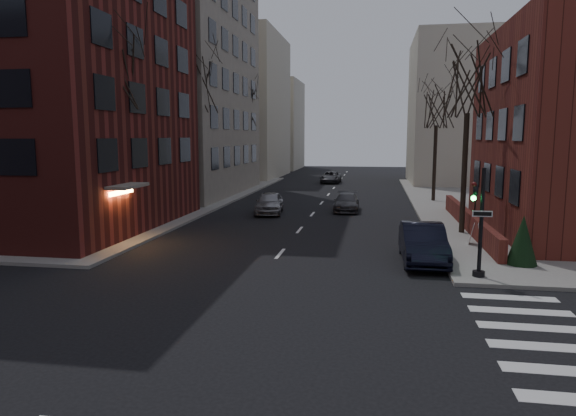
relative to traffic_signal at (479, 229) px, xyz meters
The scene contains 21 objects.
ground 12.15m from the traffic_signal, 131.43° to the right, with size 160.00×160.00×0.00m, color black.
building_left_brick 25.61m from the traffic_signal, 162.24° to the left, with size 15.00×15.00×18.00m, color maroon.
building_left_tan 37.33m from the traffic_signal, 134.92° to the left, with size 18.00×18.00×28.00m, color gray.
low_wall_right 10.18m from the traffic_signal, 82.24° to the left, with size 0.35×16.00×1.00m, color maroon.
building_distant_la 51.89m from the traffic_signal, 116.50° to the left, with size 14.00×16.00×18.00m, color #BAB19E.
building_distant_ra 42.05m from the traffic_signal, 80.23° to the left, with size 14.00×14.00×16.00m, color #BAB19E.
building_distant_lb 66.59m from the traffic_signal, 108.38° to the left, with size 10.00×12.00×14.00m, color #BAB19E.
traffic_signal is the anchor object (origin of this frame).
tree_left_a 18.66m from the traffic_signal, 163.35° to the left, with size 4.18×4.18×10.26m.
tree_left_b 24.87m from the traffic_signal, 134.54° to the left, with size 4.40×4.40×10.80m.
tree_left_c 35.76m from the traffic_signal, 118.36° to the left, with size 3.96×3.96×9.72m.
tree_right_a 10.92m from the traffic_signal, 84.53° to the left, with size 3.96×3.96×9.72m.
tree_right_b 23.71m from the traffic_signal, 87.85° to the left, with size 3.74×3.74×9.18m.
streetlamp_near 20.86m from the traffic_signal, 141.13° to the left, with size 0.36×0.36×6.28m.
streetlamp_far 36.81m from the traffic_signal, 116.06° to the left, with size 0.36×0.36×6.28m.
parked_sedan 3.23m from the traffic_signal, 124.88° to the left, with size 1.72×4.93×1.62m, color black.
car_lane_silver 18.42m from the traffic_signal, 126.30° to the left, with size 1.76×4.38×1.49m, color #95959A.
car_lane_gray 17.89m from the traffic_signal, 108.76° to the left, with size 1.74×4.28×1.24m, color #3D3D42.
car_lane_far 39.79m from the traffic_signal, 102.69° to the left, with size 2.15×4.65×1.29m, color #3E3E42.
sandwich_board 6.17m from the traffic_signal, 80.15° to the left, with size 0.45×0.63×1.01m, color silver.
evergreen_shrub 3.10m from the traffic_signal, 45.65° to the left, with size 1.20×1.20×2.00m, color black.
Camera 1 is at (4.16, -10.28, 5.27)m, focal length 32.00 mm.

